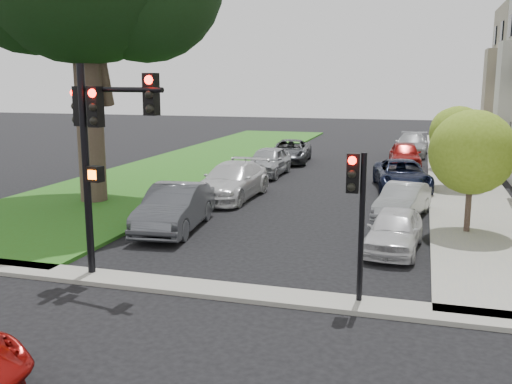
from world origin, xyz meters
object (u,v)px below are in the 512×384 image
(car_parked_3, at_px, (405,154))
(car_parked_7, at_px, (268,161))
(small_tree_a, at_px, (472,152))
(car_parked_5, at_px, (175,208))
(small_tree_b, at_px, (458,134))
(small_tree_c, at_px, (452,129))
(car_parked_6, at_px, (232,181))
(car_parked_1, at_px, (403,201))
(car_parked_4, at_px, (411,145))
(car_parked_8, at_px, (290,151))
(car_parked_0, at_px, (394,230))
(traffic_signal_secondary, at_px, (357,200))
(car_parked_2, at_px, (402,175))
(traffic_signal_main, at_px, (100,133))

(car_parked_3, height_order, car_parked_7, car_parked_7)
(small_tree_a, relative_size, car_parked_5, 0.88)
(small_tree_b, bearing_deg, car_parked_3, 110.78)
(small_tree_c, bearing_deg, car_parked_3, 165.54)
(small_tree_c, height_order, car_parked_6, small_tree_c)
(small_tree_b, bearing_deg, small_tree_c, 90.00)
(car_parked_1, relative_size, car_parked_4, 0.74)
(small_tree_b, relative_size, car_parked_5, 0.83)
(car_parked_3, distance_m, car_parked_8, 7.20)
(car_parked_0, relative_size, car_parked_7, 0.82)
(traffic_signal_secondary, bearing_deg, small_tree_b, 79.52)
(small_tree_c, height_order, car_parked_5, small_tree_c)
(car_parked_4, relative_size, car_parked_8, 1.03)
(car_parked_7, bearing_deg, car_parked_2, -16.98)
(car_parked_7, bearing_deg, car_parked_0, -59.05)
(small_tree_c, bearing_deg, car_parked_0, -97.48)
(car_parked_0, distance_m, car_parked_5, 7.57)
(small_tree_a, distance_m, car_parked_1, 3.67)
(small_tree_c, relative_size, car_parked_0, 0.95)
(small_tree_a, bearing_deg, car_parked_5, -167.11)
(small_tree_c, xyz_separation_m, car_parked_7, (-9.80, -4.81, -1.64))
(car_parked_6, relative_size, car_parked_8, 1.05)
(car_parked_1, relative_size, car_parked_2, 0.76)
(small_tree_c, bearing_deg, car_parked_1, -99.70)
(car_parked_1, height_order, car_parked_8, car_parked_8)
(car_parked_0, bearing_deg, small_tree_b, 82.89)
(traffic_signal_main, distance_m, car_parked_1, 12.25)
(traffic_signal_main, distance_m, car_parked_2, 17.00)
(car_parked_6, bearing_deg, traffic_signal_main, -86.85)
(small_tree_c, height_order, car_parked_8, small_tree_c)
(car_parked_6, distance_m, car_parked_8, 12.05)
(car_parked_4, bearing_deg, car_parked_0, -87.01)
(car_parked_1, xyz_separation_m, car_parked_6, (-7.48, 1.60, 0.14))
(car_parked_6, bearing_deg, small_tree_c, 51.98)
(traffic_signal_secondary, xyz_separation_m, car_parked_4, (0.64, 28.56, -1.74))
(car_parked_4, xyz_separation_m, car_parked_7, (-7.46, -11.08, 0.02))
(small_tree_c, relative_size, car_parked_6, 0.67)
(traffic_signal_secondary, distance_m, car_parked_7, 18.85)
(car_parked_6, bearing_deg, car_parked_3, 61.93)
(small_tree_c, distance_m, car_parked_2, 7.73)
(traffic_signal_secondary, relative_size, car_parked_3, 0.80)
(small_tree_b, bearing_deg, car_parked_4, 100.64)
(car_parked_1, bearing_deg, car_parked_4, 102.24)
(traffic_signal_main, xyz_separation_m, car_parked_1, (7.34, 9.27, -3.22))
(traffic_signal_secondary, bearing_deg, car_parked_8, 106.56)
(traffic_signal_main, xyz_separation_m, traffic_signal_secondary, (6.58, -0.04, -1.36))
(small_tree_a, xyz_separation_m, car_parked_7, (-9.80, 10.11, -2.04))
(car_parked_4, bearing_deg, car_parked_1, -86.74)
(car_parked_5, bearing_deg, car_parked_0, -9.34)
(car_parked_5, bearing_deg, small_tree_b, 41.67)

